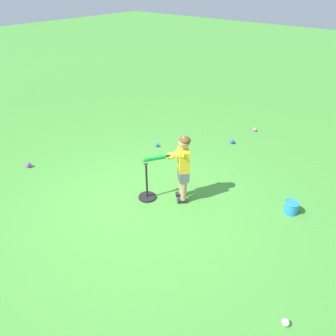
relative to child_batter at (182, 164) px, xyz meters
name	(u,v)px	position (x,y,z in m)	size (l,w,h in m)	color
ground_plane	(140,205)	(-0.53, 0.38, -0.65)	(40.00, 40.00, 0.00)	#479338
child_batter	(182,164)	(0.00, 0.00, 0.00)	(0.76, 0.43, 1.08)	#232328
play_ball_center_lawn	(255,130)	(3.08, 0.30, -0.61)	(0.08, 0.08, 0.08)	pink
play_ball_far_right	(232,142)	(2.22, 0.38, -0.61)	(0.09, 0.09, 0.09)	blue
play_ball_behind_batter	(29,165)	(-1.02, 2.74, -0.60)	(0.09, 0.09, 0.09)	purple
play_ball_midfield	(157,145)	(1.11, 1.48, -0.61)	(0.08, 0.08, 0.08)	blue
play_ball_near_batter	(286,322)	(-1.02, -2.15, -0.61)	(0.08, 0.08, 0.08)	white
batting_tee	(147,192)	(-0.32, 0.43, -0.55)	(0.28, 0.28, 0.62)	black
toy_bucket	(291,207)	(0.79, -1.46, -0.55)	(0.22, 0.22, 0.19)	#2884DB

